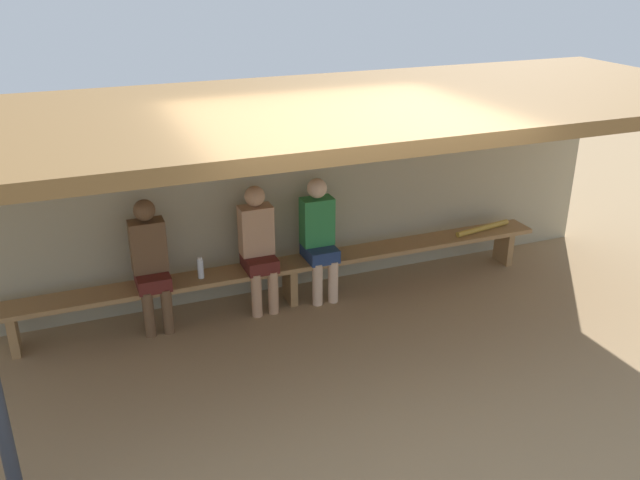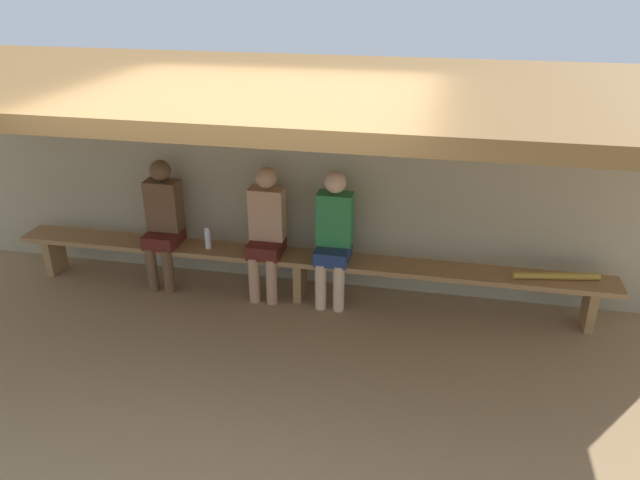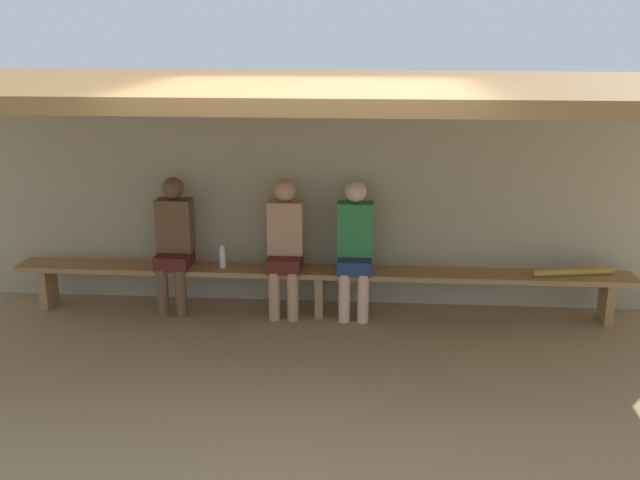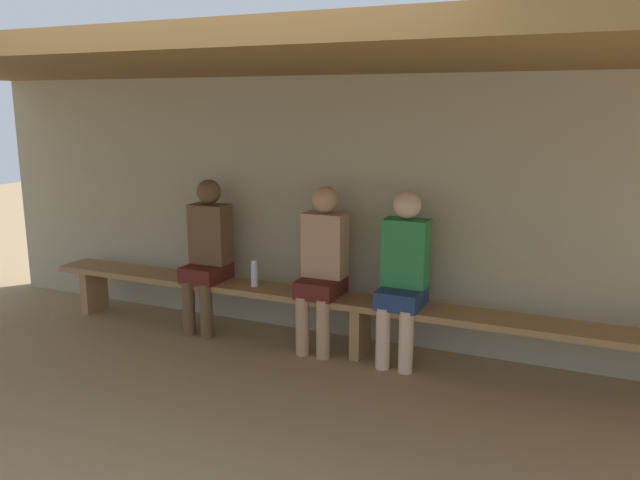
{
  "view_description": "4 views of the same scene",
  "coord_description": "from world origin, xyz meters",
  "px_view_note": "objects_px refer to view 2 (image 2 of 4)",
  "views": [
    {
      "loc": [
        -2.08,
        -4.59,
        3.48
      ],
      "look_at": [
        0.31,
        1.44,
        0.71
      ],
      "focal_mm": 37.78,
      "sensor_mm": 36.0,
      "label": 1
    },
    {
      "loc": [
        1.34,
        -3.83,
        3.14
      ],
      "look_at": [
        0.27,
        1.25,
        0.79
      ],
      "focal_mm": 34.9,
      "sensor_mm": 36.0,
      "label": 2
    },
    {
      "loc": [
        0.53,
        -5.38,
        2.78
      ],
      "look_at": [
        0.02,
        1.35,
        0.82
      ],
      "focal_mm": 42.3,
      "sensor_mm": 36.0,
      "label": 3
    },
    {
      "loc": [
        1.68,
        -3.0,
        1.98
      ],
      "look_at": [
        -0.24,
        1.29,
        0.97
      ],
      "focal_mm": 35.94,
      "sensor_mm": 36.0,
      "label": 4
    }
  ],
  "objects_px": {
    "bench": "(300,262)",
    "player_in_white": "(266,228)",
    "player_with_sunglasses": "(163,219)",
    "player_near_post": "(334,234)",
    "baseball_bat": "(556,276)",
    "water_bottle_clear": "(208,238)"
  },
  "relations": [
    {
      "from": "bench",
      "to": "baseball_bat",
      "type": "xyz_separation_m",
      "value": [
        2.42,
        -0.0,
        0.11
      ]
    },
    {
      "from": "bench",
      "to": "player_in_white",
      "type": "bearing_deg",
      "value": 179.48
    },
    {
      "from": "baseball_bat",
      "to": "player_in_white",
      "type": "bearing_deg",
      "value": 170.12
    },
    {
      "from": "player_in_white",
      "to": "water_bottle_clear",
      "type": "height_order",
      "value": "player_in_white"
    },
    {
      "from": "player_with_sunglasses",
      "to": "bench",
      "type": "bearing_deg",
      "value": -0.12
    },
    {
      "from": "player_near_post",
      "to": "player_in_white",
      "type": "bearing_deg",
      "value": 180.0
    },
    {
      "from": "player_in_white",
      "to": "baseball_bat",
      "type": "bearing_deg",
      "value": -0.06
    },
    {
      "from": "player_near_post",
      "to": "baseball_bat",
      "type": "distance_m",
      "value": 2.09
    },
    {
      "from": "player_with_sunglasses",
      "to": "player_near_post",
      "type": "xyz_separation_m",
      "value": [
        1.77,
        0.0,
        0.0
      ]
    },
    {
      "from": "bench",
      "to": "baseball_bat",
      "type": "relative_size",
      "value": 7.64
    },
    {
      "from": "player_in_white",
      "to": "baseball_bat",
      "type": "relative_size",
      "value": 1.7
    },
    {
      "from": "bench",
      "to": "water_bottle_clear",
      "type": "height_order",
      "value": "water_bottle_clear"
    },
    {
      "from": "player_with_sunglasses",
      "to": "water_bottle_clear",
      "type": "distance_m",
      "value": 0.51
    },
    {
      "from": "bench",
      "to": "player_in_white",
      "type": "distance_m",
      "value": 0.48
    },
    {
      "from": "player_with_sunglasses",
      "to": "player_near_post",
      "type": "bearing_deg",
      "value": 0.0
    },
    {
      "from": "player_with_sunglasses",
      "to": "baseball_bat",
      "type": "distance_m",
      "value": 3.85
    },
    {
      "from": "baseball_bat",
      "to": "player_near_post",
      "type": "bearing_deg",
      "value": 170.1
    },
    {
      "from": "baseball_bat",
      "to": "water_bottle_clear",
      "type": "bearing_deg",
      "value": 170.48
    },
    {
      "from": "water_bottle_clear",
      "to": "player_with_sunglasses",
      "type": "bearing_deg",
      "value": 177.59
    },
    {
      "from": "water_bottle_clear",
      "to": "baseball_bat",
      "type": "distance_m",
      "value": 3.37
    },
    {
      "from": "player_in_white",
      "to": "bench",
      "type": "bearing_deg",
      "value": -0.52
    },
    {
      "from": "player_in_white",
      "to": "baseball_bat",
      "type": "xyz_separation_m",
      "value": [
        2.75,
        -0.0,
        -0.24
      ]
    }
  ]
}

